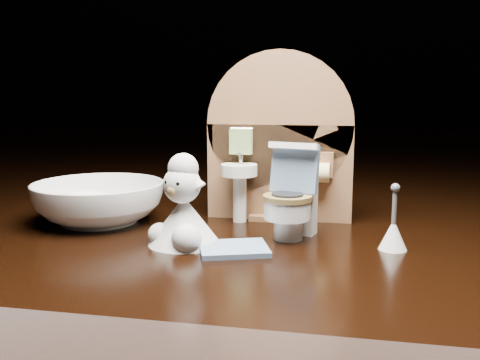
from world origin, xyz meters
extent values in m
cube|color=black|center=(0.00, 0.00, -0.05)|extent=(2.50, 2.50, 0.10)
cube|color=brown|center=(0.00, 0.07, 0.04)|extent=(0.13, 0.02, 0.09)
cylinder|color=brown|center=(0.00, 0.07, 0.09)|extent=(0.13, 0.02, 0.13)
cube|color=brown|center=(0.00, 0.07, 0.00)|extent=(0.05, 0.04, 0.01)
cylinder|color=white|center=(-0.03, 0.05, 0.02)|extent=(0.01, 0.01, 0.04)
cylinder|color=white|center=(-0.03, 0.04, 0.05)|extent=(0.03, 0.03, 0.01)
cylinder|color=silver|center=(-0.03, 0.05, 0.06)|extent=(0.00, 0.00, 0.01)
cube|color=#8CAA60|center=(-0.03, 0.05, 0.07)|extent=(0.02, 0.01, 0.02)
cube|color=brown|center=(0.04, 0.06, 0.05)|extent=(0.02, 0.01, 0.02)
cylinder|color=#F7E295|center=(0.04, 0.05, 0.05)|extent=(0.02, 0.02, 0.02)
cylinder|color=white|center=(0.02, 0.00, 0.01)|extent=(0.02, 0.02, 0.02)
cylinder|color=white|center=(0.02, 0.00, 0.02)|extent=(0.04, 0.04, 0.02)
cylinder|color=brown|center=(0.02, 0.00, 0.03)|extent=(0.04, 0.04, 0.00)
cube|color=white|center=(0.02, 0.02, 0.02)|extent=(0.03, 0.02, 0.05)
cube|color=slate|center=(0.02, 0.01, 0.05)|extent=(0.04, 0.02, 0.04)
cube|color=white|center=(0.02, 0.01, 0.07)|extent=(0.04, 0.02, 0.01)
cylinder|color=#A7BE23|center=(0.03, 0.02, 0.05)|extent=(0.01, 0.01, 0.01)
cube|color=slate|center=(-0.02, -0.04, 0.00)|extent=(0.06, 0.05, 0.00)
cone|color=white|center=(0.09, -0.02, 0.01)|extent=(0.02, 0.02, 0.02)
cylinder|color=#59595B|center=(0.09, -0.02, 0.03)|extent=(0.00, 0.00, 0.03)
sphere|color=#59595B|center=(0.09, -0.02, 0.05)|extent=(0.01, 0.01, 0.01)
cone|color=silver|center=(-0.06, -0.03, 0.02)|extent=(0.06, 0.06, 0.04)
sphere|color=silver|center=(-0.05, -0.05, 0.01)|extent=(0.02, 0.02, 0.02)
sphere|color=silver|center=(-0.08, -0.04, 0.01)|extent=(0.02, 0.02, 0.02)
sphere|color=silver|center=(-0.06, -0.03, 0.05)|extent=(0.03, 0.03, 0.03)
sphere|color=tan|center=(-0.06, -0.04, 0.04)|extent=(0.01, 0.01, 0.01)
sphere|color=silver|center=(-0.06, -0.03, 0.06)|extent=(0.02, 0.02, 0.02)
cone|color=silver|center=(-0.07, -0.03, 0.05)|extent=(0.01, 0.01, 0.01)
cone|color=silver|center=(-0.05, -0.03, 0.05)|extent=(0.01, 0.01, 0.01)
sphere|color=black|center=(-0.07, -0.04, 0.05)|extent=(0.00, 0.00, 0.00)
sphere|color=black|center=(-0.06, -0.04, 0.05)|extent=(0.00, 0.00, 0.00)
imported|color=white|center=(-0.15, 0.02, 0.02)|extent=(0.14, 0.14, 0.04)
camera|label=1|loc=(0.06, -0.41, 0.12)|focal=40.00mm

